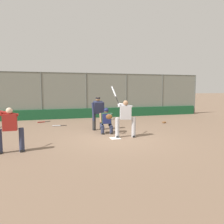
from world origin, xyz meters
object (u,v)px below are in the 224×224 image
at_px(umpire_home, 98,112).
at_px(spare_bat_by_padding, 58,126).
at_px(batter_on_deck, 10,128).
at_px(fielding_glove_on_dirt, 164,122).
at_px(spare_bat_first_base_side, 110,119).
at_px(spare_bat_third_base_side, 42,122).
at_px(batter_at_plate, 125,117).
at_px(catcher_behind_plate, 107,120).

xyz_separation_m(umpire_home, spare_bat_by_padding, (1.99, -1.78, -0.89)).
relative_size(batter_on_deck, fielding_glove_on_dirt, 7.36).
bearing_deg(spare_bat_first_base_side, fielding_glove_on_dirt, 126.96).
height_order(spare_bat_third_base_side, fielding_glove_on_dirt, fielding_glove_on_dirt).
relative_size(batter_at_plate, spare_bat_first_base_side, 2.69).
relative_size(spare_bat_third_base_side, fielding_glove_on_dirt, 2.77).
height_order(batter_at_plate, spare_bat_by_padding, batter_at_plate).
bearing_deg(batter_on_deck, umpire_home, -142.40).
xyz_separation_m(catcher_behind_plate, fielding_glove_on_dirt, (-4.30, -2.00, -0.59)).
height_order(umpire_home, fielding_glove_on_dirt, umpire_home).
height_order(catcher_behind_plate, spare_bat_third_base_side, catcher_behind_plate).
xyz_separation_m(batter_on_deck, fielding_glove_on_dirt, (-8.26, -4.16, -0.78)).
distance_m(batter_on_deck, fielding_glove_on_dirt, 9.28).
height_order(catcher_behind_plate, spare_bat_first_base_side, catcher_behind_plate).
height_order(batter_on_deck, fielding_glove_on_dirt, batter_on_deck).
bearing_deg(spare_bat_third_base_side, fielding_glove_on_dirt, 140.72).
bearing_deg(catcher_behind_plate, spare_bat_third_base_side, -47.47).
xyz_separation_m(umpire_home, fielding_glove_on_dirt, (-4.50, -1.04, -0.87)).
relative_size(catcher_behind_plate, batter_on_deck, 0.58).
bearing_deg(spare_bat_first_base_side, batter_at_plate, 68.46).
bearing_deg(fielding_glove_on_dirt, batter_on_deck, 26.74).
bearing_deg(umpire_home, spare_bat_third_base_side, -52.70).
bearing_deg(batter_on_deck, spare_bat_third_base_side, -99.88).
distance_m(spare_bat_by_padding, spare_bat_third_base_side, 1.92).
bearing_deg(umpire_home, spare_bat_by_padding, -43.76).
bearing_deg(catcher_behind_plate, fielding_glove_on_dirt, -146.99).
height_order(batter_on_deck, spare_bat_by_padding, batter_on_deck).
distance_m(batter_at_plate, umpire_home, 2.17).
bearing_deg(spare_bat_first_base_side, spare_bat_third_base_side, -12.10).
bearing_deg(batter_on_deck, batter_at_plate, -168.61).
distance_m(spare_bat_by_padding, spare_bat_first_base_side, 4.06).
height_order(umpire_home, spare_bat_third_base_side, umpire_home).
bearing_deg(spare_bat_by_padding, spare_bat_first_base_side, -151.87).
distance_m(batter_at_plate, catcher_behind_plate, 1.24).
bearing_deg(fielding_glove_on_dirt, spare_bat_third_base_side, -18.40).
relative_size(batter_at_plate, batter_on_deck, 1.06).
relative_size(batter_at_plate, fielding_glove_on_dirt, 7.80).
height_order(umpire_home, spare_bat_first_base_side, umpire_home).
bearing_deg(spare_bat_first_base_side, batter_on_deck, 38.42).
bearing_deg(catcher_behind_plate, batter_at_plate, 126.07).
bearing_deg(spare_bat_third_base_side, catcher_behind_plate, 103.60).
height_order(umpire_home, batter_on_deck, batter_on_deck).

